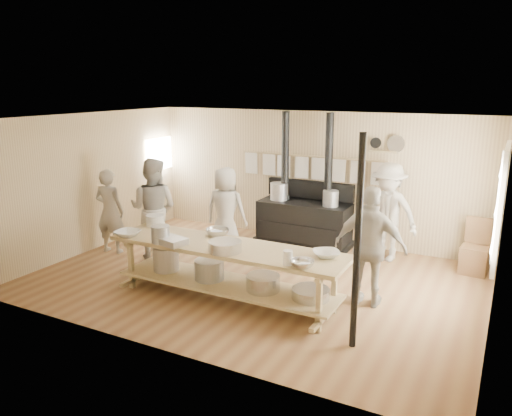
# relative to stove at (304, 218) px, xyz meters

# --- Properties ---
(ground) EXTENTS (7.00, 7.00, 0.00)m
(ground) POSITION_rel_stove_xyz_m (0.01, -2.12, -0.52)
(ground) COLOR brown
(ground) RESTS_ON ground
(room_shell) EXTENTS (7.00, 7.00, 7.00)m
(room_shell) POSITION_rel_stove_xyz_m (0.01, -2.12, 1.10)
(room_shell) COLOR tan
(room_shell) RESTS_ON ground
(window_right) EXTENTS (0.09, 1.50, 1.65)m
(window_right) POSITION_rel_stove_xyz_m (3.48, -1.52, 0.98)
(window_right) COLOR beige
(window_right) RESTS_ON ground
(left_opening) EXTENTS (0.00, 0.90, 0.90)m
(left_opening) POSITION_rel_stove_xyz_m (-3.44, -0.12, 1.08)
(left_opening) COLOR white
(left_opening) RESTS_ON ground
(stove) EXTENTS (1.90, 0.75, 2.60)m
(stove) POSITION_rel_stove_xyz_m (0.00, 0.00, 0.00)
(stove) COLOR black
(stove) RESTS_ON ground
(towel_rail) EXTENTS (3.00, 0.04, 0.47)m
(towel_rail) POSITION_rel_stove_xyz_m (0.01, 0.28, 1.03)
(towel_rail) COLOR tan
(towel_rail) RESTS_ON ground
(back_wall_shelf) EXTENTS (0.63, 0.14, 0.32)m
(back_wall_shelf) POSITION_rel_stove_xyz_m (1.47, 0.32, 1.48)
(back_wall_shelf) COLOR tan
(back_wall_shelf) RESTS_ON ground
(prep_table) EXTENTS (3.60, 0.90, 0.85)m
(prep_table) POSITION_rel_stove_xyz_m (-0.00, -3.02, -0.00)
(prep_table) COLOR tan
(prep_table) RESTS_ON ground
(support_post) EXTENTS (0.08, 0.08, 2.60)m
(support_post) POSITION_rel_stove_xyz_m (2.06, -3.47, 0.78)
(support_post) COLOR black
(support_post) RESTS_ON ground
(cook_far_left) EXTENTS (0.63, 0.47, 1.59)m
(cook_far_left) POSITION_rel_stove_xyz_m (-3.05, -2.15, 0.28)
(cook_far_left) COLOR #A0998E
(cook_far_left) RESTS_ON ground
(cook_left) EXTENTS (1.04, 0.90, 1.84)m
(cook_left) POSITION_rel_stove_xyz_m (-2.12, -2.02, 0.40)
(cook_left) COLOR #A0998E
(cook_left) RESTS_ON ground
(cook_center) EXTENTS (0.85, 0.61, 1.63)m
(cook_center) POSITION_rel_stove_xyz_m (-1.12, -1.14, 0.29)
(cook_center) COLOR #A0998E
(cook_center) RESTS_ON ground
(cook_right) EXTENTS (1.04, 0.45, 1.75)m
(cook_right) POSITION_rel_stove_xyz_m (1.90, -2.22, 0.35)
(cook_right) COLOR #A0998E
(cook_right) RESTS_ON ground
(cook_by_window) EXTENTS (1.28, 0.93, 1.78)m
(cook_by_window) POSITION_rel_stove_xyz_m (1.67, -0.17, 0.37)
(cook_by_window) COLOR #A0998E
(cook_by_window) RESTS_ON ground
(chair) EXTENTS (0.48, 0.48, 0.93)m
(chair) POSITION_rel_stove_xyz_m (3.16, -0.15, -0.25)
(chair) COLOR brown
(chair) RESTS_ON ground
(bowl_white_a) EXTENTS (0.37, 0.37, 0.09)m
(bowl_white_a) POSITION_rel_stove_xyz_m (-1.54, -3.35, 0.37)
(bowl_white_a) COLOR white
(bowl_white_a) RESTS_ON prep_table
(bowl_steel_a) EXTENTS (0.48, 0.48, 0.11)m
(bowl_steel_a) POSITION_rel_stove_xyz_m (-0.34, -2.69, 0.38)
(bowl_steel_a) COLOR silver
(bowl_steel_a) RESTS_ON prep_table
(bowl_white_b) EXTENTS (0.49, 0.49, 0.09)m
(bowl_white_b) POSITION_rel_stove_xyz_m (1.46, -2.84, 0.37)
(bowl_white_b) COLOR white
(bowl_white_b) RESTS_ON prep_table
(bowl_steel_b) EXTENTS (0.33, 0.33, 0.10)m
(bowl_steel_b) POSITION_rel_stove_xyz_m (1.33, -3.35, 0.38)
(bowl_steel_b) COLOR silver
(bowl_steel_b) RESTS_ON prep_table
(roasting_pan) EXTENTS (0.50, 0.39, 0.10)m
(roasting_pan) POSITION_rel_stove_xyz_m (-0.72, -3.35, 0.38)
(roasting_pan) COLOR #B2B2B7
(roasting_pan) RESTS_ON prep_table
(mixing_bowl_large) EXTENTS (0.59, 0.59, 0.15)m
(mixing_bowl_large) POSITION_rel_stove_xyz_m (0.14, -3.27, 0.40)
(mixing_bowl_large) COLOR silver
(mixing_bowl_large) RESTS_ON prep_table
(bucket_galv) EXTENTS (0.34, 0.34, 0.25)m
(bucket_galv) POSITION_rel_stove_xyz_m (-0.91, -3.35, 0.45)
(bucket_galv) COLOR gray
(bucket_galv) RESTS_ON prep_table
(deep_bowl_enamel) EXTENTS (0.36, 0.36, 0.18)m
(deep_bowl_enamel) POSITION_rel_stove_xyz_m (-1.54, -2.69, 0.42)
(deep_bowl_enamel) COLOR white
(deep_bowl_enamel) RESTS_ON prep_table
(pitcher) EXTENTS (0.15, 0.15, 0.19)m
(pitcher) POSITION_rel_stove_xyz_m (1.13, -3.35, 0.43)
(pitcher) COLOR white
(pitcher) RESTS_ON prep_table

